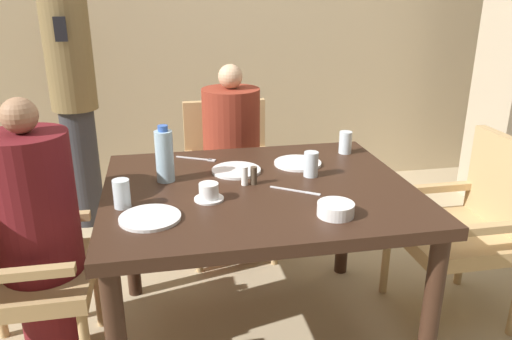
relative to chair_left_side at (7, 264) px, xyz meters
The scene contains 22 objects.
ground_plane 1.14m from the chair_left_side, ahead, with size 16.00×16.00×0.00m, color tan.
wall_back 2.39m from the chair_left_side, 62.52° to the left, with size 8.00×0.06×2.80m.
dining_table 1.04m from the chair_left_side, ahead, with size 1.27×1.05×0.76m.
chair_left_side is the anchor object (origin of this frame).
diner_in_left_chair 0.17m from the chair_left_side, ahead, with size 0.32×0.32×1.16m.
chair_far_side 1.37m from the chair_left_side, 41.70° to the left, with size 0.50×0.50×0.89m.
diner_in_far_chair 1.29m from the chair_left_side, 37.11° to the left, with size 0.32×0.32×1.15m.
chair_right_side 2.04m from the chair_left_side, ahead, with size 0.50×0.50×0.89m.
standing_host 1.48m from the chair_left_side, 85.81° to the left, with size 0.29×0.32×1.70m.
plate_main_left 0.68m from the chair_left_side, 22.77° to the right, with size 0.22×0.22×0.01m.
plate_main_right 1.01m from the chair_left_side, 10.85° to the left, with size 0.22×0.22×0.01m.
plate_dessert_center 1.30m from the chair_left_side, 10.18° to the left, with size 0.22×0.22×0.01m.
teacup_with_saucer 0.86m from the chair_left_side, ahead, with size 0.12×0.12×0.07m.
bowl_small 1.32m from the chair_left_side, 15.31° to the right, with size 0.13×0.13×0.05m.
water_bottle 0.76m from the chair_left_side, 11.37° to the left, with size 0.08×0.08×0.24m.
glass_tall_near 1.60m from the chair_left_side, 12.71° to the left, with size 0.06×0.06×0.11m.
glass_tall_mid 1.31m from the chair_left_side, ahead, with size 0.06×0.06×0.11m.
glass_tall_far 0.58m from the chair_left_side, 13.71° to the right, with size 0.06×0.06×0.11m.
salt_shaker 1.01m from the chair_left_side, ahead, with size 0.03×0.03×0.08m.
pepper_shaker 1.05m from the chair_left_side, ahead, with size 0.03×0.03×0.08m.
fork_beside_plate 0.94m from the chair_left_side, 25.31° to the left, with size 0.19×0.11×0.00m.
knife_beside_plate 1.20m from the chair_left_side, ahead, with size 0.18×0.13×0.00m.
Camera 1 is at (-0.38, -1.89, 1.53)m, focal length 35.00 mm.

